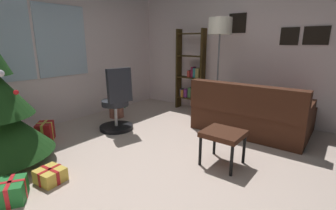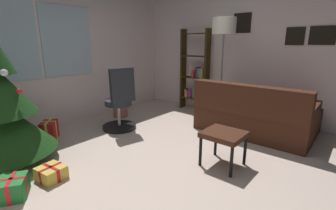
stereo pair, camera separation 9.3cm
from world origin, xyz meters
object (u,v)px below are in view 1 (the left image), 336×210
Objects in this scene: gift_box_gold at (50,175)px; floor_lamp at (220,32)px; bookshelf at (191,75)px; footstool at (223,136)px; gift_box_red at (45,132)px; office_chair at (117,107)px; couch at (257,115)px; gift_box_green at (11,191)px; potted_plant at (118,106)px.

floor_lamp reaches higher than gift_box_gold.
bookshelf reaches higher than gift_box_gold.
bookshelf is (1.83, 1.64, 0.39)m from footstool.
office_chair is at bearing -27.82° from gift_box_red.
gift_box_gold is at bearing 139.27° from footstool.
couch is 1.65× the size of office_chair.
gift_box_gold is (-1.47, 1.27, -0.29)m from footstool.
couch is at bearing -53.83° from office_chair.
gift_box_green is 1.25× the size of gift_box_gold.
footstool is at bearing -178.16° from couch.
bookshelf reaches higher than office_chair.
bookshelf reaches higher than gift_box_green.
potted_plant is (1.44, 0.04, 0.09)m from gift_box_red.
couch is 2.81× the size of potted_plant.
gift_box_gold is at bearing 3.68° from gift_box_green.
potted_plant is at bearing 27.28° from gift_box_green.
gift_box_gold is 3.40m from floor_lamp.
floor_lamp reaches higher than potted_plant.
gift_box_green is 0.20× the size of floor_lamp.
footstool reaches higher than gift_box_green.
floor_lamp is (3.39, -0.37, 1.51)m from gift_box_green.
couch is 3.42m from gift_box_green.
gift_box_green is at bearing -152.72° from potted_plant.
gift_box_gold is at bearing -113.87° from gift_box_red.
footstool is 1.90m from office_chair.
couch is 2.30m from office_chair.
footstool is 1.56× the size of gift_box_gold.
gift_box_gold is 0.16× the size of floor_lamp.
floor_lamp is at bearing -6.28° from gift_box_green.
office_chair reaches higher than footstool.
gift_box_gold is 0.17× the size of bookshelf.
floor_lamp is (-0.30, -0.77, 0.85)m from bookshelf.
floor_lamp is 2.34m from potted_plant.
gift_box_green is 3.76m from bookshelf.
couch is at bearing -45.51° from gift_box_red.
gift_box_gold is at bearing -148.88° from potted_plant.
potted_plant is at bearing 110.04° from couch.
office_chair is 2.20m from floor_lamp.
footstool is at bearing -33.87° from gift_box_green.
potted_plant is at bearing 31.12° from gift_box_gold.
office_chair is 0.62× the size of bookshelf.
gift_box_green is 3.73m from floor_lamp.
floor_lamp is at bearing 77.27° from couch.
gift_box_gold is (0.38, 0.02, -0.02)m from gift_box_green.
footstool is 0.43× the size of office_chair.
gift_box_gold is at bearing 172.47° from floor_lamp.
gift_box_gold is at bearing -156.87° from office_chair.
gift_box_red is 0.19× the size of floor_lamp.
potted_plant is (0.47, 2.44, -0.14)m from footstool.
couch is at bearing 1.84° from footstool.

